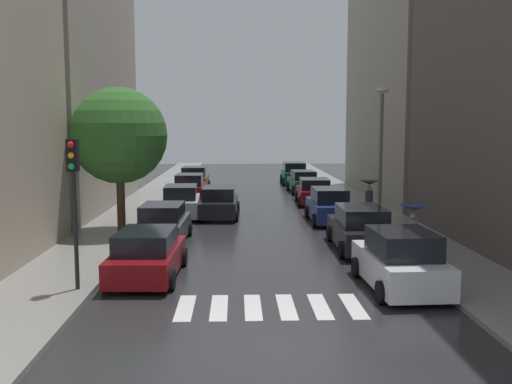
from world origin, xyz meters
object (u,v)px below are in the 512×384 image
object	(u,v)px
parked_car_left_fourth	(190,188)
parked_car_right_sixth	(294,174)
car_midroad	(219,203)
parked_car_right_second	(360,229)
parked_car_right_nearest	(400,262)
lamp_post_right	(381,148)
parked_car_right_fourth	(314,192)
parked_car_right_third	(329,206)
traffic_light_left_corner	(74,181)
pedestrian_near_tree	(413,219)
street_tree_left	(119,136)
parked_car_left_fifth	(194,179)
parked_car_left_third	(181,202)
parked_car_right_fifth	(303,182)
parked_car_left_nearest	(147,255)
pedestrian_foreground	(369,192)
parked_car_left_second	(163,224)

from	to	relation	value
parked_car_left_fourth	parked_car_right_sixth	distance (m)	13.01
car_midroad	parked_car_right_second	bearing A→B (deg)	-143.07
parked_car_right_nearest	lamp_post_right	bearing A→B (deg)	-12.24
parked_car_right_sixth	parked_car_right_fourth	bearing A→B (deg)	-178.99
parked_car_right_nearest	parked_car_right_sixth	bearing A→B (deg)	-2.00
parked_car_right_third	traffic_light_left_corner	world-z (taller)	traffic_light_left_corner
pedestrian_near_tree	street_tree_left	distance (m)	12.87
parked_car_right_second	lamp_post_right	size ratio (longest dim) A/B	0.75
parked_car_right_third	car_midroad	xyz separation A→B (m)	(-5.53, 1.77, -0.04)
parked_car_right_sixth	pedestrian_near_tree	world-z (taller)	pedestrian_near_tree
lamp_post_right	parked_car_left_fifth	bearing A→B (deg)	119.00
parked_car_right_third	traffic_light_left_corner	bearing A→B (deg)	142.27
car_midroad	parked_car_left_fourth	bearing A→B (deg)	19.01
parked_car_right_nearest	parked_car_left_third	bearing A→B (deg)	27.56
pedestrian_near_tree	parked_car_right_fifth	bearing A→B (deg)	95.02
traffic_light_left_corner	parked_car_right_second	bearing A→B (deg)	30.99
parked_car_left_nearest	parked_car_left_third	world-z (taller)	parked_car_left_third
parked_car_left_nearest	parked_car_right_nearest	xyz separation A→B (m)	(7.67, -1.57, 0.09)
parked_car_right_fourth	parked_car_right_sixth	world-z (taller)	parked_car_right_sixth
parked_car_left_nearest	parked_car_right_second	xyz separation A→B (m)	(7.66, 3.90, 0.06)
parked_car_right_second	parked_car_right_third	xyz separation A→B (m)	(-0.20, 6.34, 0.01)
parked_car_left_nearest	parked_car_left_fourth	size ratio (longest dim) A/B	1.09
parked_car_right_fifth	pedestrian_near_tree	size ratio (longest dim) A/B	2.39
parked_car_left_third	parked_car_right_sixth	bearing A→B (deg)	-26.41
pedestrian_foreground	car_midroad	bearing A→B (deg)	150.89
parked_car_right_fourth	street_tree_left	distance (m)	14.26
parked_car_left_nearest	car_midroad	xyz separation A→B (m)	(1.94, 12.00, 0.03)
parked_car_left_fifth	car_midroad	distance (m)	12.67
parked_car_left_third	parked_car_right_third	size ratio (longest dim) A/B	1.00
parked_car_right_third	traffic_light_left_corner	size ratio (longest dim) A/B	1.00
parked_car_left_third	parked_car_right_second	size ratio (longest dim) A/B	0.91
parked_car_left_third	parked_car_right_sixth	xyz separation A→B (m)	(7.72, 17.06, 0.04)
parked_car_left_fifth	parked_car_right_third	xyz separation A→B (m)	(7.73, -14.24, -0.02)
parked_car_right_fifth	car_midroad	bearing A→B (deg)	150.49
parked_car_right_nearest	parked_car_right_fourth	xyz separation A→B (m)	(-0.03, 18.47, -0.08)
parked_car_right_nearest	traffic_light_left_corner	world-z (taller)	traffic_light_left_corner
parked_car_right_fourth	parked_car_left_fifth	bearing A→B (deg)	48.73
pedestrian_foreground	pedestrian_near_tree	distance (m)	7.24
parked_car_right_fifth	parked_car_right_nearest	bearing A→B (deg)	177.80
parked_car_left_second	traffic_light_left_corner	size ratio (longest dim) A/B	0.96
parked_car_left_second	pedestrian_near_tree	distance (m)	9.98
parked_car_left_fourth	street_tree_left	world-z (taller)	street_tree_left
parked_car_right_nearest	traffic_light_left_corner	size ratio (longest dim) A/B	0.99
parked_car_right_nearest	car_midroad	world-z (taller)	parked_car_right_nearest
parked_car_left_third	parked_car_left_fourth	distance (m)	6.65
parked_car_right_second	street_tree_left	xyz separation A→B (m)	(-9.92, 3.39, 3.57)
parked_car_right_third	lamp_post_right	size ratio (longest dim) A/B	0.68
pedestrian_foreground	parked_car_left_third	bearing A→B (deg)	154.64
parked_car_right_third	parked_car_right_fourth	distance (m)	6.67
parked_car_left_third	car_midroad	distance (m)	2.01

